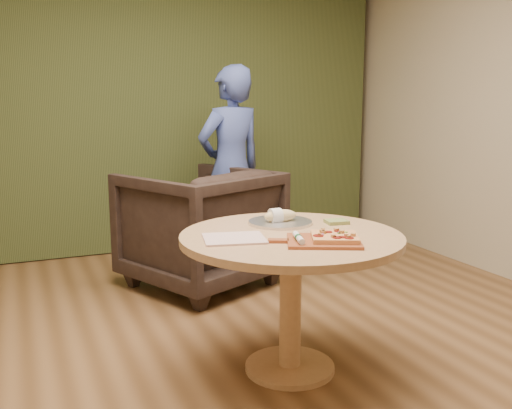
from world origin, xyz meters
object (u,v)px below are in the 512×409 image
object	(u,v)px
pizza_paddle	(321,241)
serving_tray	(280,222)
pedestal_table	(291,260)
cutlery_roll	(299,238)
person_standing	(231,169)
armchair	(200,222)
bread_roll	(279,216)
flatbread_pizza	(335,237)

from	to	relation	value
pizza_paddle	serving_tray	bearing A→B (deg)	114.70
serving_tray	pedestal_table	bearing A→B (deg)	-102.86
pedestal_table	cutlery_roll	size ratio (longest dim) A/B	5.87
pizza_paddle	person_standing	bearing A→B (deg)	106.14
pedestal_table	armchair	xyz separation A→B (m)	(-0.00, 1.56, -0.10)
pizza_paddle	serving_tray	distance (m)	0.47
pizza_paddle	cutlery_roll	world-z (taller)	cutlery_roll
bread_roll	person_standing	bearing A→B (deg)	78.31
flatbread_pizza	cutlery_roll	size ratio (longest dim) A/B	1.49
flatbread_pizza	serving_tray	bearing A→B (deg)	96.91
armchair	flatbread_pizza	bearing A→B (deg)	68.95
serving_tray	armchair	size ratio (longest dim) A/B	0.35
serving_tray	armchair	world-z (taller)	armchair
pedestal_table	flatbread_pizza	bearing A→B (deg)	-63.75
cutlery_roll	armchair	xyz separation A→B (m)	(0.06, 1.76, -0.28)
flatbread_pizza	person_standing	xyz separation A→B (m)	(0.28, 2.17, 0.08)
pizza_paddle	serving_tray	xyz separation A→B (m)	(0.00, 0.47, -0.00)
armchair	person_standing	size ratio (longest dim) A/B	0.59
serving_tray	person_standing	bearing A→B (deg)	78.60
pedestal_table	pizza_paddle	distance (m)	0.27
pedestal_table	person_standing	xyz separation A→B (m)	(0.40, 1.93, 0.25)
pizza_paddle	cutlery_roll	xyz separation A→B (m)	(-0.11, 0.02, 0.02)
flatbread_pizza	serving_tray	xyz separation A→B (m)	(-0.06, 0.49, -0.02)
cutlery_roll	serving_tray	world-z (taller)	cutlery_roll
pizza_paddle	person_standing	world-z (taller)	person_standing
flatbread_pizza	person_standing	size ratio (longest dim) A/B	0.17
pizza_paddle	person_standing	xyz separation A→B (m)	(0.34, 2.15, 0.10)
serving_tray	bread_roll	distance (m)	0.04
pizza_paddle	bread_roll	size ratio (longest dim) A/B	2.45
cutlery_roll	flatbread_pizza	bearing A→B (deg)	3.74
pedestal_table	cutlery_roll	distance (m)	0.27
flatbread_pizza	serving_tray	size ratio (longest dim) A/B	0.82
pedestal_table	bread_roll	xyz separation A→B (m)	(0.05, 0.25, 0.18)
pedestal_table	armchair	distance (m)	1.56
pedestal_table	serving_tray	xyz separation A→B (m)	(0.06, 0.25, 0.15)
armchair	person_standing	xyz separation A→B (m)	(0.40, 0.37, 0.35)
pizza_paddle	serving_tray	size ratio (longest dim) A/B	1.33
pedestal_table	flatbread_pizza	world-z (taller)	flatbread_pizza
flatbread_pizza	armchair	world-z (taller)	armchair
serving_tray	pizza_paddle	bearing A→B (deg)	-90.49
flatbread_pizza	bread_roll	world-z (taller)	bread_roll
armchair	person_standing	distance (m)	0.65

